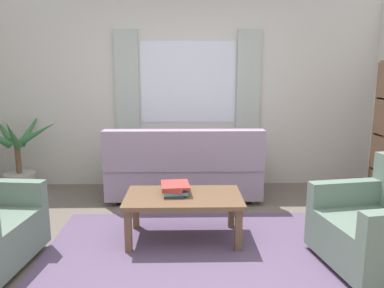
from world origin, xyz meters
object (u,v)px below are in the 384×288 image
object	(u,v)px
coffee_table	(184,201)
potted_plant	(17,162)
couch	(184,170)
armchair_right	(384,227)
book_stack_on_table	(175,189)

from	to	relation	value
coffee_table	potted_plant	size ratio (longest dim) A/B	0.97
couch	potted_plant	bearing A→B (deg)	-5.29
armchair_right	book_stack_on_table	size ratio (longest dim) A/B	2.95
couch	coffee_table	world-z (taller)	couch
couch	coffee_table	bearing A→B (deg)	89.86
coffee_table	potted_plant	world-z (taller)	potted_plant
armchair_right	coffee_table	xyz separation A→B (m)	(-1.62, 0.55, 0.03)
armchair_right	coffee_table	distance (m)	1.72
couch	coffee_table	size ratio (longest dim) A/B	1.73
coffee_table	book_stack_on_table	distance (m)	0.15
couch	coffee_table	distance (m)	1.19
armchair_right	book_stack_on_table	world-z (taller)	armchair_right
couch	armchair_right	xyz separation A→B (m)	(1.62, -1.75, -0.01)
couch	book_stack_on_table	xyz separation A→B (m)	(-0.08, -1.14, 0.12)
armchair_right	coffee_table	size ratio (longest dim) A/B	0.87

